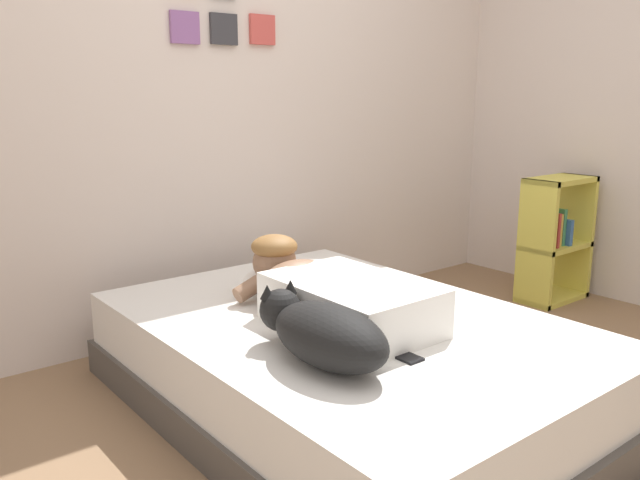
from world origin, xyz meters
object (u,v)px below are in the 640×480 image
object	(u,v)px
cell_phone	(402,355)
pillow	(295,274)
dog	(323,332)
bookshelf	(554,238)
bed	(347,364)
person_lying	(328,291)
coffee_cup	(335,278)

from	to	relation	value
cell_phone	pillow	bearing A→B (deg)	76.69
dog	cell_phone	bearing A→B (deg)	-28.80
pillow	cell_phone	world-z (taller)	pillow
cell_phone	bookshelf	distance (m)	2.09
dog	cell_phone	distance (m)	0.29
bed	cell_phone	distance (m)	0.45
dog	cell_phone	size ratio (longest dim) A/B	4.11
pillow	bed	bearing A→B (deg)	-102.40
person_lying	cell_phone	xyz separation A→B (m)	(-0.05, -0.46, -0.10)
pillow	person_lying	xyz separation A→B (m)	(-0.15, -0.42, 0.05)
bed	bookshelf	distance (m)	1.91
coffee_cup	bed	bearing A→B (deg)	-123.97
bed	dog	distance (m)	0.52
pillow	dog	bearing A→B (deg)	-120.58
cell_phone	dog	bearing A→B (deg)	151.20
bookshelf	dog	bearing A→B (deg)	-166.54
bed	pillow	world-z (taller)	pillow
bed	bookshelf	bearing A→B (deg)	8.11
bed	person_lying	bearing A→B (deg)	125.66
person_lying	bed	bearing A→B (deg)	-54.34
person_lying	dog	distance (m)	0.44
pillow	cell_phone	distance (m)	0.91
bed	coffee_cup	xyz separation A→B (m)	(0.25, 0.37, 0.23)
dog	pillow	bearing A→B (deg)	59.42
bookshelf	bed	bearing A→B (deg)	-171.89
cell_phone	bookshelf	size ratio (longest dim) A/B	0.19
pillow	coffee_cup	xyz separation A→B (m)	(0.14, -0.12, -0.02)
pillow	cell_phone	bearing A→B (deg)	-103.31
person_lying	cell_phone	size ratio (longest dim) A/B	6.57
bed	pillow	size ratio (longest dim) A/B	3.81
coffee_cup	bookshelf	distance (m)	1.63
dog	person_lying	bearing A→B (deg)	48.58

